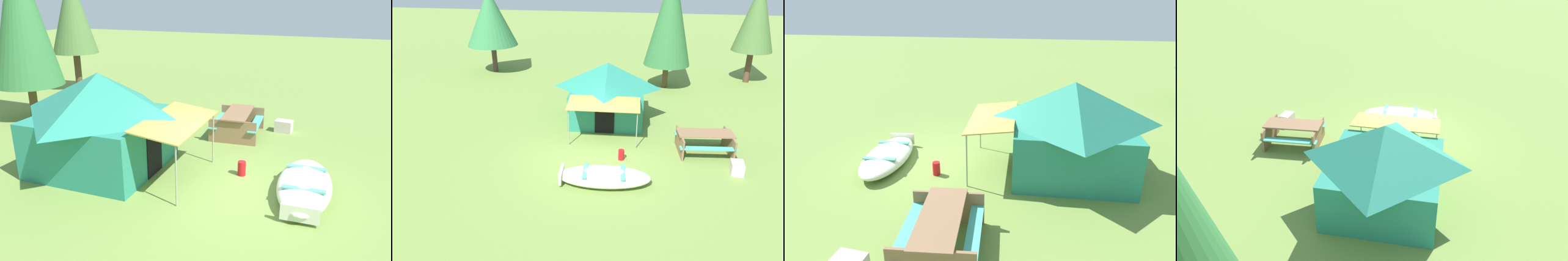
{
  "view_description": "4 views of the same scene",
  "coord_description": "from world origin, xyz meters",
  "views": [
    {
      "loc": [
        -7.45,
        -2.49,
        4.17
      ],
      "look_at": [
        0.72,
        1.17,
        1.09
      ],
      "focal_mm": 35.01,
      "sensor_mm": 36.0,
      "label": 1
    },
    {
      "loc": [
        1.78,
        -11.32,
        6.25
      ],
      "look_at": [
        -0.3,
        0.51,
        0.77
      ],
      "focal_mm": 34.3,
      "sensor_mm": 36.0,
      "label": 2
    },
    {
      "loc": [
        8.56,
        2.74,
        4.26
      ],
      "look_at": [
        0.58,
        1.13,
        1.22
      ],
      "focal_mm": 30.48,
      "sensor_mm": 36.0,
      "label": 3
    },
    {
      "loc": [
        -1.96,
        12.16,
        7.26
      ],
      "look_at": [
        0.87,
        1.5,
        1.16
      ],
      "focal_mm": 37.25,
      "sensor_mm": 36.0,
      "label": 4
    }
  ],
  "objects": [
    {
      "name": "cooler_box",
      "position": [
        4.7,
        -0.26,
        0.19
      ],
      "size": [
        0.41,
        0.56,
        0.39
      ],
      "primitive_type": "cube",
      "rotation": [
        0.0,
        0.0,
        1.53
      ],
      "color": "beige",
      "rests_on": "ground_plane"
    },
    {
      "name": "beached_rowboat",
      "position": [
        0.56,
        -1.58,
        0.23
      ],
      "size": [
        2.95,
        1.45,
        0.45
      ],
      "color": "beige",
      "rests_on": "ground_plane"
    },
    {
      "name": "pine_tree_back_right",
      "position": [
        7.04,
        10.24,
        3.59
      ],
      "size": [
        2.13,
        2.13,
        5.48
      ],
      "color": "#503728",
      "rests_on": "ground_plane"
    },
    {
      "name": "canvas_cabin_tent",
      "position": [
        0.01,
        3.47,
        1.29
      ],
      "size": [
        3.36,
        4.46,
        2.48
      ],
      "color": "#28836C",
      "rests_on": "ground_plane"
    },
    {
      "name": "ground_plane",
      "position": [
        0.0,
        0.0,
        0.0
      ],
      "size": [
        80.0,
        80.0,
        0.0
      ],
      "primitive_type": "plane",
      "color": "olive"
    },
    {
      "name": "picnic_table",
      "position": [
        3.79,
        1.05,
        0.49
      ],
      "size": [
        2.08,
        1.68,
        0.77
      ],
      "color": "#8A6546",
      "rests_on": "ground_plane"
    },
    {
      "name": "pine_tree_far_center",
      "position": [
        2.5,
        8.48,
        3.72
      ],
      "size": [
        2.39,
        2.39,
        6.2
      ],
      "color": "brown",
      "rests_on": "ground_plane"
    },
    {
      "name": "fuel_can",
      "position": [
        0.95,
        0.01,
        0.18
      ],
      "size": [
        0.28,
        0.28,
        0.36
      ],
      "primitive_type": "cylinder",
      "rotation": [
        0.0,
        0.0,
        2.18
      ],
      "color": "red",
      "rests_on": "ground_plane"
    }
  ]
}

